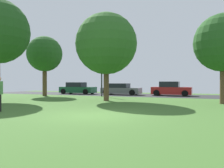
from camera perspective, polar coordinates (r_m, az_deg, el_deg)
ground_plane at (r=10.51m, az=-4.50°, el=-7.70°), size 44.00×44.00×0.00m
road_strip at (r=25.76m, az=11.74°, el=-2.79°), size 44.00×6.40×0.01m
oak_tree_right at (r=17.74m, az=25.58°, el=9.05°), size 3.95×3.95×6.14m
oak_tree_center at (r=18.72m, az=-1.42°, el=9.81°), size 4.87×4.87×6.96m
birch_tree_lone at (r=25.90m, az=-16.15°, el=7.02°), size 3.73×3.73×6.33m
parked_car_green at (r=29.08m, az=-8.44°, el=-1.12°), size 4.42×1.94×1.42m
parked_car_grey at (r=26.90m, az=2.18°, el=-1.35°), size 4.50×1.98×1.31m
parked_car_red at (r=25.93m, az=14.24°, el=-1.25°), size 4.17×1.93×1.53m
street_lamp_post at (r=23.68m, az=-2.55°, el=2.37°), size 0.14×0.14×4.50m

